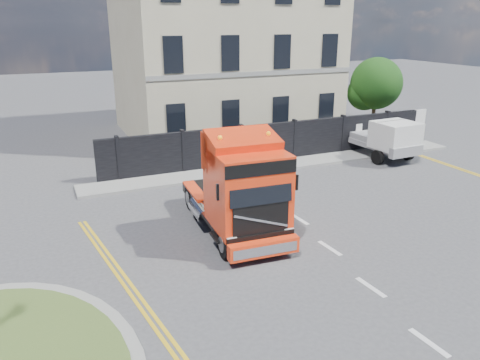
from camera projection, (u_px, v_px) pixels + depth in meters
name	position (u px, v px, depth m)	size (l,w,h in m)	color
ground	(240.00, 261.00, 14.14)	(120.00, 120.00, 0.00)	#424244
hoarding_fence	(286.00, 141.00, 24.11)	(18.80, 0.25, 2.00)	black
georgian_building	(222.00, 40.00, 28.86)	(12.30, 10.30, 12.80)	#C2B99A
tree	(373.00, 86.00, 29.11)	(3.20, 3.20, 4.80)	#382619
pavement_far	(285.00, 164.00, 23.42)	(20.00, 1.60, 0.12)	gray
truck	(241.00, 192.00, 15.26)	(2.55, 6.02, 3.53)	black
flatbed_pickup	(387.00, 138.00, 24.22)	(2.22, 5.06, 2.07)	gray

